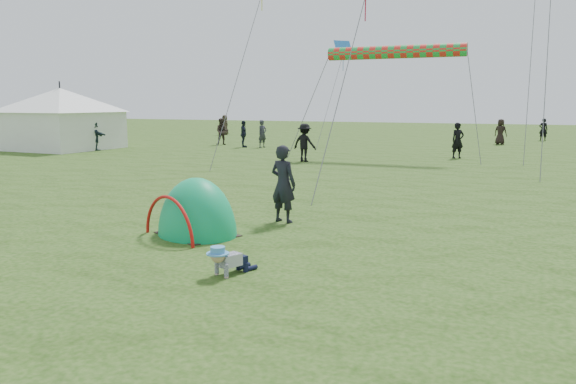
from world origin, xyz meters
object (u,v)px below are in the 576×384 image
at_px(popup_tent, 197,234).
at_px(standing_adult, 283,184).
at_px(event_marquee, 61,117).
at_px(crawling_toddler, 227,259).

height_order(popup_tent, standing_adult, standing_adult).
height_order(standing_adult, event_marquee, event_marquee).
bearing_deg(popup_tent, crawling_toddler, -23.90).
relative_size(popup_tent, standing_adult, 1.35).
relative_size(crawling_toddler, popup_tent, 0.28).
distance_m(popup_tent, event_marquee, 25.02).
xyz_separation_m(crawling_toddler, popup_tent, (-1.98, 2.22, -0.26)).
xyz_separation_m(crawling_toddler, event_marquee, (-21.36, 17.92, 1.68)).
height_order(crawling_toddler, popup_tent, popup_tent).
bearing_deg(event_marquee, crawling_toddler, -38.23).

